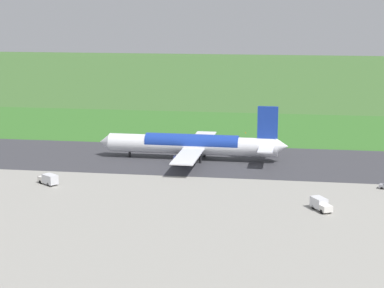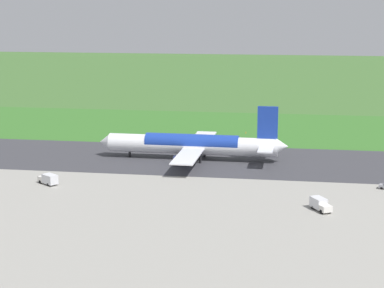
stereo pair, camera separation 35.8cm
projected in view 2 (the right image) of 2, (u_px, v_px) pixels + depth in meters
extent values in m
plane|color=#3D662D|center=(217.00, 160.00, 186.00)|extent=(800.00, 800.00, 0.00)
cube|color=#38383D|center=(217.00, 160.00, 186.00)|extent=(600.00, 38.32, 0.06)
cube|color=gray|center=(175.00, 243.00, 121.67)|extent=(440.00, 110.00, 0.05)
cube|color=#346B27|center=(232.00, 131.00, 228.47)|extent=(600.00, 80.00, 0.04)
cylinder|color=white|center=(192.00, 145.00, 186.22)|extent=(48.08, 6.03, 5.20)
cone|color=white|center=(105.00, 142.00, 190.51)|extent=(3.08, 4.99, 4.94)
cone|color=white|center=(282.00, 146.00, 181.85)|extent=(3.58, 4.48, 4.42)
cube|color=#19389E|center=(268.00, 123.00, 181.19)|extent=(5.61, 0.60, 9.00)
cube|color=white|center=(266.00, 149.00, 177.20)|extent=(4.15, 9.07, 0.36)
cube|color=white|center=(268.00, 141.00, 187.80)|extent=(4.15, 9.07, 0.36)
cube|color=white|center=(189.00, 155.00, 175.53)|extent=(6.38, 22.10, 0.35)
cube|color=white|center=(202.00, 139.00, 196.73)|extent=(6.38, 22.10, 0.35)
cylinder|color=#23284C|center=(182.00, 161.00, 179.84)|extent=(4.55, 2.88, 2.80)
cylinder|color=#23284C|center=(191.00, 149.00, 194.30)|extent=(4.55, 2.88, 2.80)
cylinder|color=black|center=(130.00, 151.00, 189.81)|extent=(0.70, 0.70, 3.42)
cylinder|color=black|center=(200.00, 157.00, 182.38)|extent=(0.70, 0.70, 3.42)
cylinder|color=black|center=(205.00, 151.00, 190.09)|extent=(0.70, 0.70, 3.42)
cylinder|color=#19389E|center=(192.00, 143.00, 186.11)|extent=(26.49, 5.68, 5.23)
cube|color=silver|center=(325.00, 208.00, 138.77)|extent=(3.00, 3.00, 1.30)
cube|color=silver|center=(318.00, 203.00, 141.24)|extent=(3.89, 4.44, 2.20)
cylinder|color=black|center=(329.00, 211.00, 139.26)|extent=(0.71, 0.93, 0.90)
cylinder|color=black|center=(321.00, 212.00, 138.56)|extent=(0.71, 0.93, 0.90)
cylinder|color=black|center=(321.00, 206.00, 142.36)|extent=(0.71, 0.93, 0.90)
cylinder|color=black|center=(313.00, 207.00, 141.66)|extent=(0.71, 0.93, 0.90)
cube|color=silver|center=(44.00, 179.00, 162.29)|extent=(3.06, 3.06, 1.30)
cube|color=silver|center=(50.00, 179.00, 160.30)|extent=(4.43, 4.06, 2.20)
cylinder|color=black|center=(40.00, 182.00, 161.72)|extent=(0.91, 0.76, 0.90)
cylinder|color=black|center=(47.00, 180.00, 163.13)|extent=(0.91, 0.76, 0.90)
cylinder|color=black|center=(48.00, 185.00, 159.41)|extent=(0.91, 0.76, 0.90)
cylinder|color=black|center=(55.00, 183.00, 160.82)|extent=(0.91, 0.76, 0.90)
cylinder|color=black|center=(381.00, 188.00, 156.65)|extent=(0.68, 0.39, 0.64)
cylinder|color=black|center=(383.00, 187.00, 158.15)|extent=(0.68, 0.39, 0.64)
cylinder|color=slate|center=(264.00, 130.00, 226.44)|extent=(0.10, 0.10, 1.93)
cube|color=red|center=(264.00, 126.00, 226.20)|extent=(0.60, 0.04, 0.60)
cone|color=orange|center=(246.00, 133.00, 224.85)|extent=(0.40, 0.40, 0.55)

